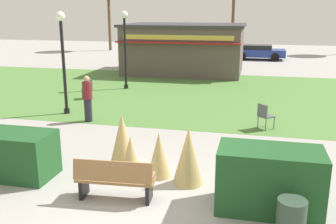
% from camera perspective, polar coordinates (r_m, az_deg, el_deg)
% --- Properties ---
extents(ground_plane, '(80.00, 80.00, 0.00)m').
position_cam_1_polar(ground_plane, '(8.38, -4.61, -13.38)').
color(ground_plane, '#999691').
extents(lawn_patch, '(36.00, 12.00, 0.01)m').
position_cam_1_polar(lawn_patch, '(18.79, 5.63, 2.72)').
color(lawn_patch, '#4C7A38').
rests_on(lawn_patch, ground_plane).
extents(park_bench, '(1.73, 0.64, 0.95)m').
position_cam_1_polar(park_bench, '(8.35, -7.93, -9.90)').
color(park_bench, olive).
rests_on(park_bench, ground_plane).
extents(hedge_left, '(1.92, 1.10, 1.12)m').
position_cam_1_polar(hedge_left, '(10.12, -21.93, -5.87)').
color(hedge_left, '#1E4C23').
rests_on(hedge_left, ground_plane).
extents(hedge_right, '(2.08, 1.10, 1.31)m').
position_cam_1_polar(hedge_right, '(8.10, 14.84, -9.74)').
color(hedge_right, '#1E4C23').
rests_on(hedge_right, ground_plane).
extents(ornamental_grass_behind_left, '(0.69, 0.69, 1.39)m').
position_cam_1_polar(ornamental_grass_behind_left, '(10.09, -6.82, -4.09)').
color(ornamental_grass_behind_left, tan).
rests_on(ornamental_grass_behind_left, ground_plane).
extents(ornamental_grass_behind_right, '(0.72, 0.72, 1.37)m').
position_cam_1_polar(ornamental_grass_behind_right, '(8.96, 3.03, -6.57)').
color(ornamental_grass_behind_right, tan).
rests_on(ornamental_grass_behind_right, ground_plane).
extents(ornamental_grass_behind_center, '(0.52, 0.52, 1.02)m').
position_cam_1_polar(ornamental_grass_behind_center, '(9.53, -5.58, -6.41)').
color(ornamental_grass_behind_center, tan).
rests_on(ornamental_grass_behind_center, ground_plane).
extents(ornamental_grass_behind_far, '(0.58, 0.58, 1.14)m').
position_cam_1_polar(ornamental_grass_behind_far, '(9.35, -1.36, -6.38)').
color(ornamental_grass_behind_far, tan).
rests_on(ornamental_grass_behind_far, ground_plane).
extents(lamppost_mid, '(0.36, 0.36, 3.92)m').
position_cam_1_polar(lamppost_mid, '(15.26, -15.42, 8.84)').
color(lamppost_mid, black).
rests_on(lamppost_mid, ground_plane).
extents(lamppost_far, '(0.36, 0.36, 3.92)m').
position_cam_1_polar(lamppost_far, '(19.77, -6.45, 10.57)').
color(lamppost_far, black).
rests_on(lamppost_far, ground_plane).
extents(trash_bin, '(0.52, 0.52, 0.78)m').
position_cam_1_polar(trash_bin, '(7.33, 17.83, -15.09)').
color(trash_bin, '#2D4233').
rests_on(trash_bin, ground_plane).
extents(food_kiosk, '(7.58, 5.49, 3.10)m').
position_cam_1_polar(food_kiosk, '(25.09, 2.49, 9.46)').
color(food_kiosk, '#594C47').
rests_on(food_kiosk, ground_plane).
extents(cafe_chair_west, '(0.61, 0.61, 0.89)m').
position_cam_1_polar(cafe_chair_west, '(17.97, -11.72, 3.62)').
color(cafe_chair_west, '#4C5156').
rests_on(cafe_chair_west, ground_plane).
extents(cafe_chair_east, '(0.62, 0.62, 0.89)m').
position_cam_1_polar(cafe_chair_east, '(13.44, 14.18, -0.34)').
color(cafe_chair_east, '#4C5156').
rests_on(cafe_chair_east, ground_plane).
extents(person_strolling, '(0.34, 0.34, 1.69)m').
position_cam_1_polar(person_strolling, '(14.19, -11.89, 1.99)').
color(person_strolling, '#23232D').
rests_on(person_strolling, ground_plane).
extents(parked_car_west_slot, '(4.34, 2.34, 1.20)m').
position_cam_1_polar(parked_car_west_slot, '(33.02, 4.21, 9.17)').
color(parked_car_west_slot, black).
rests_on(parked_car_west_slot, ground_plane).
extents(parked_car_center_slot, '(4.22, 2.09, 1.20)m').
position_cam_1_polar(parked_car_center_slot, '(32.64, 13.29, 8.74)').
color(parked_car_center_slot, navy).
rests_on(parked_car_center_slot, ground_plane).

